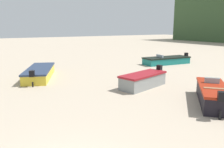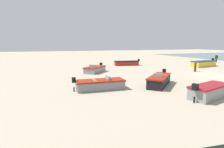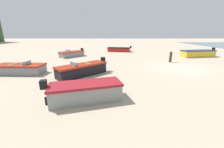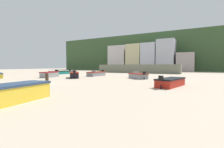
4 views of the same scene
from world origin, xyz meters
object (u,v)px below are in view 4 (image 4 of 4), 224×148
at_px(boat_black_0, 74,75).
at_px(boat_teal_7, 61,72).
at_px(boat_grey_1, 50,74).
at_px(boat_grey_6, 96,74).
at_px(boat_yellow_8, 4,94).
at_px(mooring_post_near_water, 47,80).
at_px(boat_red_2, 171,82).
at_px(boat_grey_5, 138,76).

height_order(boat_black_0, boat_teal_7, boat_black_0).
distance_m(boat_grey_1, boat_teal_7, 10.04).
distance_m(boat_grey_6, boat_yellow_8, 21.84).
bearing_deg(mooring_post_near_water, boat_grey_1, 139.30).
bearing_deg(boat_red_2, mooring_post_near_water, -139.60).
xyz_separation_m(boat_grey_1, boat_yellow_8, (13.37, -13.76, 0.02)).
bearing_deg(boat_yellow_8, boat_grey_6, 103.36).
xyz_separation_m(boat_black_0, boat_yellow_8, (9.04, -14.79, 0.01)).
bearing_deg(boat_yellow_8, boat_black_0, 111.82).
height_order(boat_grey_5, mooring_post_near_water, mooring_post_near_water).
distance_m(boat_grey_5, boat_yellow_8, 18.15).
xyz_separation_m(boat_black_0, boat_grey_6, (0.52, 5.31, -0.06)).
xyz_separation_m(boat_grey_5, boat_teal_7, (-19.69, 3.60, -0.02)).
bearing_deg(boat_grey_1, boat_teal_7, -67.78).
height_order(boat_black_0, boat_grey_1, boat_grey_1).
height_order(boat_red_2, boat_teal_7, boat_red_2).
bearing_deg(boat_teal_7, boat_yellow_8, 137.84).
xyz_separation_m(boat_grey_1, boat_teal_7, (-6.09, 7.99, -0.08)).
distance_m(boat_grey_5, mooring_post_near_water, 13.25).
xyz_separation_m(boat_black_0, boat_red_2, (14.96, -3.78, -0.08)).
bearing_deg(boat_teal_7, boat_red_2, 163.10).
bearing_deg(boat_red_2, boat_yellow_8, -107.34).
bearing_deg(boat_teal_7, boat_grey_5, 175.65).
bearing_deg(boat_teal_7, boat_grey_6, 177.47).
bearing_deg(boat_grey_6, boat_grey_5, 169.82).
xyz_separation_m(boat_yellow_8, mooring_post_near_water, (-3.79, 5.52, 0.12)).
xyz_separation_m(boat_grey_5, boat_grey_6, (-8.75, 1.96, 0.00)).
xyz_separation_m(boat_red_2, mooring_post_near_water, (-9.71, -5.49, 0.21)).
xyz_separation_m(boat_grey_1, boat_grey_6, (4.85, 6.34, -0.06)).
xyz_separation_m(boat_teal_7, mooring_post_near_water, (15.67, -16.23, 0.22)).
bearing_deg(boat_red_2, boat_black_0, 176.74).
xyz_separation_m(boat_black_0, mooring_post_near_water, (5.25, -9.27, 0.13)).
xyz_separation_m(boat_grey_1, boat_grey_5, (13.60, 4.38, -0.06)).
bearing_deg(boat_grey_5, boat_grey_1, 150.57).
bearing_deg(boat_yellow_8, boat_grey_5, 79.66).
distance_m(boat_red_2, boat_yellow_8, 12.51).
bearing_deg(boat_grey_1, boat_red_2, 156.79).
xyz_separation_m(boat_red_2, boat_yellow_8, (-5.92, -11.02, 0.09)).
bearing_deg(mooring_post_near_water, boat_red_2, 29.50).
height_order(boat_grey_6, mooring_post_near_water, mooring_post_near_water).
bearing_deg(boat_grey_5, boat_red_2, -98.71).
bearing_deg(mooring_post_near_water, boat_grey_6, 107.98).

